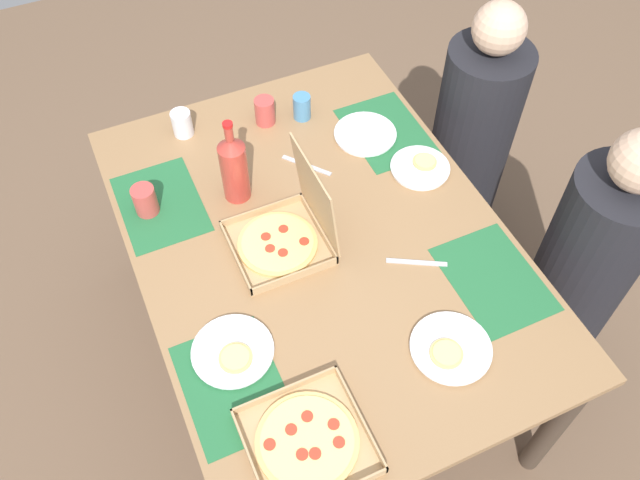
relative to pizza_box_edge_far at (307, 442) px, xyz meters
The scene contains 21 objects.
ground_plane 1.01m from the pizza_box_edge_far, 152.87° to the left, with size 6.00×6.00×0.00m, color brown.
dining_table 0.67m from the pizza_box_edge_far, 152.87° to the left, with size 1.58×1.15×0.75m.
placemat_near_left 0.95m from the pizza_box_edge_far, behind, with size 0.36×0.26×0.00m, color #236638.
placemat_near_right 0.26m from the pizza_box_edge_far, 152.29° to the right, with size 0.36×0.26×0.00m, color #236638.
placemat_far_left 1.19m from the pizza_box_edge_far, 142.46° to the left, with size 0.36×0.26×0.00m, color #236638.
placemat_far_right 0.76m from the pizza_box_edge_far, 107.81° to the left, with size 0.36×0.26×0.00m, color #236638.
pizza_box_edge_far is the anchor object (origin of this frame).
pizza_box_corner_left 0.65m from the pizza_box_edge_far, 162.28° to the left, with size 0.29×0.29×0.32m.
plate_far_right 1.15m from the pizza_box_edge_far, 145.88° to the left, with size 0.23×0.23×0.02m.
plate_near_right 0.33m from the pizza_box_edge_far, 164.75° to the right, with size 0.24×0.24×0.03m.
plate_far_left 1.04m from the pizza_box_edge_far, 134.22° to the left, with size 0.21×0.21×0.03m.
plate_middle 0.48m from the pizza_box_edge_far, 99.41° to the left, with size 0.23×0.23×0.03m.
soda_bottle 0.90m from the pizza_box_edge_far, behind, with size 0.09×0.09×0.32m.
cup_dark 1.22m from the pizza_box_edge_far, 163.64° to the left, with size 0.07×0.07×0.10m, color #BF4742.
cup_red 1.24m from the pizza_box_edge_far, behind, with size 0.07×0.07×0.10m, color silver.
cup_spare 0.95m from the pizza_box_edge_far, 169.89° to the right, with size 0.08×0.08×0.10m, color #BF4742.
cup_clear_right 1.24m from the pizza_box_edge_far, 157.28° to the left, with size 0.07×0.07×0.10m, color teal.
fork_by_far_left 0.66m from the pizza_box_edge_far, 125.40° to the left, with size 0.19×0.02×0.01m, color #B7B7BC.
fork_by_near_left 0.99m from the pizza_box_edge_far, 156.53° to the left, with size 0.19×0.02×0.01m, color #B7B7BC.
diner_left_seat 1.50m from the pizza_box_edge_far, 129.75° to the left, with size 0.32×0.32×1.17m.
diner_right_seat 1.18m from the pizza_box_edge_far, 101.61° to the left, with size 0.32×0.32×1.19m.
Camera 1 is at (1.16, -0.52, 2.43)m, focal length 36.96 mm.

